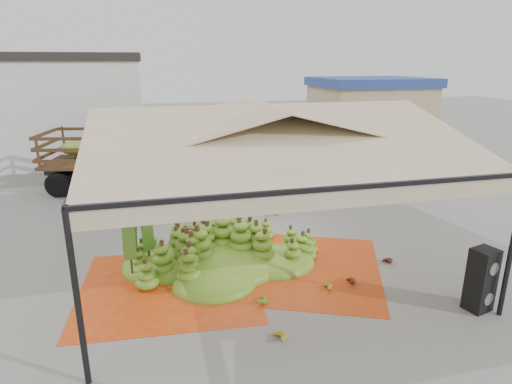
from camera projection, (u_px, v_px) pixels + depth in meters
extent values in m
plane|color=slate|center=(262.00, 254.00, 11.61)|extent=(90.00, 90.00, 0.00)
cylinder|color=black|center=(77.00, 301.00, 6.52)|extent=(0.10, 0.10, 3.00)
cylinder|color=black|center=(512.00, 248.00, 8.39)|extent=(0.10, 0.10, 3.00)
cylinder|color=black|center=(113.00, 174.00, 13.94)|extent=(0.10, 0.10, 3.00)
cylinder|color=black|center=(339.00, 160.00, 15.81)|extent=(0.10, 0.10, 3.00)
pyramid|color=#C9B48E|center=(263.00, 125.00, 10.58)|extent=(8.00, 8.00, 1.00)
cube|color=black|center=(263.00, 145.00, 10.73)|extent=(8.00, 8.00, 0.08)
cube|color=#C9B48E|center=(263.00, 152.00, 10.78)|extent=(8.00, 8.00, 0.36)
cube|color=tan|center=(368.00, 117.00, 25.46)|extent=(6.00, 5.00, 3.60)
cube|color=navy|center=(371.00, 82.00, 24.86)|extent=(6.30, 5.30, 0.50)
cube|color=#C45312|center=(169.00, 286.00, 9.94)|extent=(4.25, 4.07, 0.01)
cube|color=#C43E12|center=(302.00, 267.00, 10.85)|extent=(5.14, 5.24, 0.01)
ellipsoid|color=#407D1A|center=(223.00, 246.00, 10.81)|extent=(5.43, 4.61, 1.09)
ellipsoid|color=#BC8D25|center=(276.00, 335.00, 7.98)|extent=(0.57, 0.50, 0.23)
ellipsoid|color=#B98B25|center=(325.00, 286.00, 9.77)|extent=(0.42, 0.35, 0.19)
ellipsoid|color=#592814|center=(348.00, 280.00, 10.04)|extent=(0.49, 0.43, 0.19)
ellipsoid|color=#531C13|center=(386.00, 260.00, 11.01)|extent=(0.46, 0.39, 0.20)
ellipsoid|color=#527317|center=(259.00, 298.00, 9.26)|extent=(0.59, 0.57, 0.21)
ellipsoid|color=#357418|center=(272.00, 151.00, 11.84)|extent=(0.24, 0.24, 0.20)
ellipsoid|color=#357418|center=(323.00, 149.00, 12.19)|extent=(0.24, 0.24, 0.20)
cube|color=black|center=(479.00, 294.00, 8.94)|extent=(0.59, 0.54, 0.68)
cube|color=black|center=(484.00, 265.00, 8.74)|extent=(0.59, 0.54, 0.68)
imported|color=gray|center=(272.00, 191.00, 14.24)|extent=(0.67, 0.49, 1.71)
cube|color=#502E1A|center=(115.00, 162.00, 17.27)|extent=(5.69, 3.50, 0.13)
cube|color=silver|center=(201.00, 159.00, 17.35)|extent=(2.36, 2.68, 2.43)
cylinder|color=black|center=(59.00, 185.00, 16.38)|extent=(1.00, 0.51, 0.95)
cylinder|color=black|center=(79.00, 171.00, 18.41)|extent=(1.00, 0.51, 0.95)
cylinder|color=black|center=(147.00, 184.00, 16.49)|extent=(1.00, 0.51, 0.95)
cylinder|color=black|center=(158.00, 170.00, 18.51)|extent=(1.00, 0.51, 0.95)
cylinder|color=black|center=(194.00, 183.00, 16.55)|extent=(1.00, 0.51, 0.95)
cylinder|color=black|center=(199.00, 170.00, 18.57)|extent=(1.00, 0.51, 0.95)
ellipsoid|color=#4F6F17|center=(114.00, 149.00, 17.11)|extent=(4.54, 2.76, 0.74)
cube|color=yellow|center=(126.00, 138.00, 17.01)|extent=(2.52, 2.51, 0.26)
cube|color=#482818|center=(319.00, 146.00, 20.41)|extent=(5.56, 2.85, 0.13)
cube|color=silver|center=(389.00, 141.00, 20.99)|extent=(2.10, 2.51, 2.49)
cylinder|color=black|center=(285.00, 166.00, 19.26)|extent=(0.99, 0.39, 0.97)
cylinder|color=black|center=(274.00, 156.00, 21.29)|extent=(0.99, 0.39, 0.97)
cylinder|color=black|center=(357.00, 163.00, 19.85)|extent=(0.99, 0.39, 0.97)
cylinder|color=black|center=(340.00, 153.00, 21.88)|extent=(0.99, 0.39, 0.97)
cylinder|color=black|center=(394.00, 161.00, 20.16)|extent=(0.99, 0.39, 0.97)
cylinder|color=black|center=(374.00, 152.00, 22.19)|extent=(0.99, 0.39, 0.97)
ellipsoid|color=#58851B|center=(320.00, 135.00, 20.26)|extent=(4.45, 2.23, 0.76)
cube|color=#D3E219|center=(331.00, 125.00, 20.22)|extent=(2.30, 2.30, 0.27)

